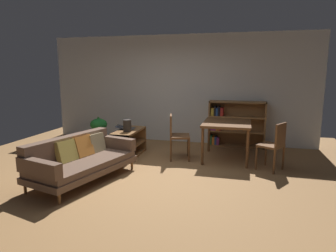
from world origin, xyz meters
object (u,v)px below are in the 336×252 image
(dining_table, at_px, (227,126))
(dining_chair_far, at_px, (176,134))
(media_console, at_px, (129,143))
(potted_floor_plant, at_px, (99,133))
(fabric_couch, at_px, (80,158))
(open_laptop, at_px, (126,128))
(dining_chair_near, at_px, (274,144))
(desk_speaker, at_px, (127,126))
(bookshelf, at_px, (233,124))

(dining_table, height_order, dining_chair_far, dining_chair_far)
(media_console, bearing_deg, potted_floor_plant, 168.66)
(fabric_couch, bearing_deg, open_laptop, 84.11)
(media_console, relative_size, dining_chair_near, 1.16)
(desk_speaker, height_order, potted_floor_plant, desk_speaker)
(fabric_couch, distance_m, dining_chair_near, 3.44)
(desk_speaker, bearing_deg, media_console, 103.32)
(media_console, xyz_separation_m, dining_chair_near, (2.93, -0.24, 0.23))
(potted_floor_plant, distance_m, bookshelf, 3.18)
(open_laptop, height_order, desk_speaker, desk_speaker)
(desk_speaker, relative_size, dining_chair_far, 0.27)
(desk_speaker, xyz_separation_m, dining_chair_near, (2.89, -0.06, -0.18))
(dining_chair_far, bearing_deg, dining_chair_near, -8.34)
(media_console, height_order, open_laptop, open_laptop)
(potted_floor_plant, distance_m, dining_chair_near, 3.74)
(fabric_couch, xyz_separation_m, bookshelf, (2.37, 2.99, 0.19))
(open_laptop, bearing_deg, bookshelf, 31.71)
(fabric_couch, relative_size, bookshelf, 1.50)
(desk_speaker, height_order, dining_chair_far, dining_chair_far)
(dining_chair_near, bearing_deg, fabric_couch, -157.93)
(open_laptop, bearing_deg, dining_chair_far, -2.67)
(open_laptop, relative_size, dining_chair_far, 0.48)
(potted_floor_plant, bearing_deg, media_console, -11.34)
(fabric_couch, bearing_deg, potted_floor_plant, 107.40)
(desk_speaker, distance_m, bookshelf, 2.64)
(desk_speaker, xyz_separation_m, bookshelf, (2.08, 1.63, -0.15))
(desk_speaker, xyz_separation_m, dining_chair_far, (0.99, 0.21, -0.16))
(media_console, height_order, dining_chair_near, dining_chair_near)
(potted_floor_plant, height_order, dining_chair_near, dining_chair_near)
(open_laptop, relative_size, dining_chair_near, 0.50)
(open_laptop, xyz_separation_m, potted_floor_plant, (-0.70, 0.07, -0.16))
(potted_floor_plant, height_order, dining_table, potted_floor_plant)
(open_laptop, distance_m, bookshelf, 2.59)
(media_console, bearing_deg, bookshelf, 34.46)
(open_laptop, bearing_deg, potted_floor_plant, 174.38)
(dining_table, bearing_deg, dining_chair_far, -166.26)
(potted_floor_plant, relative_size, dining_chair_far, 0.86)
(fabric_couch, height_order, bookshelf, bookshelf)
(desk_speaker, height_order, bookshelf, bookshelf)
(open_laptop, height_order, dining_chair_far, dining_chair_far)
(media_console, xyz_separation_m, potted_floor_plant, (-0.79, 0.16, 0.15))
(fabric_couch, distance_m, desk_speaker, 1.43)
(media_console, relative_size, potted_floor_plant, 1.29)
(potted_floor_plant, bearing_deg, open_laptop, -5.62)
(dining_chair_far, xyz_separation_m, bookshelf, (1.08, 1.42, 0.01))
(fabric_couch, bearing_deg, dining_chair_far, 50.54)
(dining_chair_near, height_order, dining_chair_far, dining_chair_far)
(dining_chair_far, bearing_deg, bookshelf, 52.62)
(potted_floor_plant, relative_size, dining_chair_near, 0.89)
(dining_chair_near, distance_m, bookshelf, 1.88)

